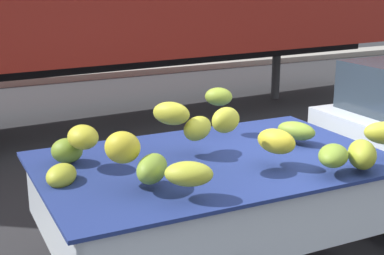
{
  "coord_description": "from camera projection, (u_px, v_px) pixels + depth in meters",
  "views": [
    {
      "loc": [
        -3.25,
        -3.68,
        2.59
      ],
      "look_at": [
        -0.96,
        0.74,
        1.21
      ],
      "focal_mm": 51.38,
      "sensor_mm": 36.0,
      "label": 1
    }
  ],
  "objects": [
    {
      "name": "ground",
      "position": [
        316.0,
        254.0,
        5.28
      ],
      "size": [
        220.0,
        220.0,
        0.0
      ],
      "primitive_type": "plane",
      "color": "#28282B"
    },
    {
      "name": "curb_strip",
      "position": [
        56.0,
        77.0,
        13.94
      ],
      "size": [
        80.0,
        0.8,
        0.16
      ],
      "primitive_type": "cube",
      "color": "gray",
      "rests_on": "ground"
    }
  ]
}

